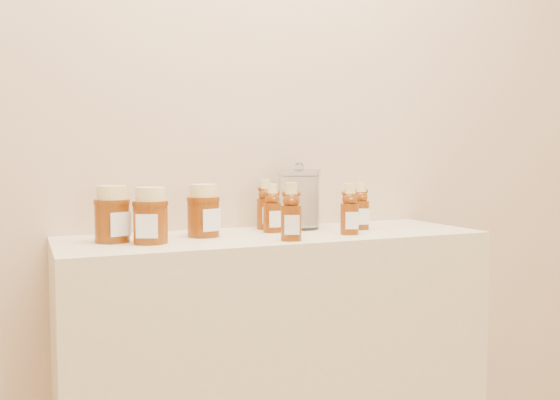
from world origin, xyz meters
name	(u,v)px	position (x,y,z in m)	size (l,w,h in m)	color
wall_back	(251,83)	(0.00, 1.75, 1.35)	(3.50, 0.02, 2.70)	tan
display_table	(276,388)	(0.00, 1.55, 0.45)	(1.20, 0.40, 0.90)	beige
bear_bottle_back_left	(272,205)	(0.01, 1.60, 0.98)	(0.05, 0.05, 0.16)	#5D2507
bear_bottle_back_mid	(266,201)	(0.02, 1.68, 0.99)	(0.06, 0.06, 0.17)	#5D2507
bear_bottle_back_right	(361,203)	(0.28, 1.56, 0.98)	(0.06, 0.06, 0.16)	#5D2507
bear_bottle_front_left	(291,208)	(-0.01, 1.42, 0.99)	(0.06, 0.06, 0.17)	#5D2507
bear_bottle_front_right	(350,206)	(0.19, 1.47, 0.98)	(0.06, 0.06, 0.16)	#5D2507
honey_jar_left	(112,214)	(-0.45, 1.58, 0.97)	(0.09, 0.09, 0.15)	#5D2507
honey_jar_back	(203,210)	(-0.20, 1.59, 0.97)	(0.09, 0.09, 0.15)	#5D2507
honey_jar_front	(150,215)	(-0.36, 1.51, 0.97)	(0.09, 0.09, 0.14)	#5D2507
glass_canister	(299,197)	(0.12, 1.65, 1.00)	(0.13, 0.13, 0.20)	white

